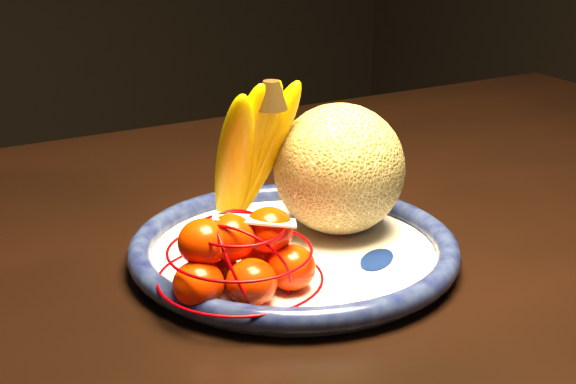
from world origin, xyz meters
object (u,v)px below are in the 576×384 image
cantaloupe (339,169)px  banana_bunch (247,151)px  dining_table (300,307)px  fruit_bowl (294,250)px  mandarin_bag (240,258)px

cantaloupe → banana_bunch: (-0.08, 0.04, 0.02)m
dining_table → fruit_bowl: (-0.04, -0.05, 0.10)m
dining_table → mandarin_bag: mandarin_bag is taller
cantaloupe → banana_bunch: size_ratio=0.74×
banana_bunch → mandarin_bag: banana_bunch is taller
mandarin_bag → cantaloupe: bearing=22.4°
dining_table → cantaloupe: 0.17m
dining_table → banana_bunch: bearing=-179.3°
fruit_bowl → cantaloupe: cantaloupe is taller
cantaloupe → banana_bunch: 0.10m
fruit_bowl → banana_bunch: bearing=108.0°
fruit_bowl → mandarin_bag: 0.10m
fruit_bowl → cantaloupe: size_ratio=2.42×
dining_table → cantaloupe: size_ratio=12.29×
cantaloupe → mandarin_bag: bearing=-157.6°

